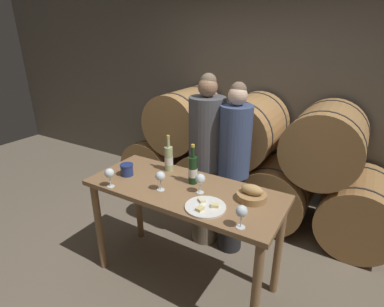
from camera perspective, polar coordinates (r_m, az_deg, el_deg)
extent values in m
plane|color=#726654|center=(2.97, -1.42, -22.52)|extent=(10.00, 10.00, 0.00)
cube|color=#60594F|center=(3.91, 14.04, 14.26)|extent=(10.00, 0.12, 3.20)
cylinder|color=#A87A47|center=(4.33, -5.94, -1.36)|extent=(0.75, 0.85, 0.75)
cylinder|color=#2D2D33|center=(4.13, -8.18, -2.64)|extent=(0.76, 0.02, 0.76)
cylinder|color=#2D2D33|center=(4.53, -3.90, -0.20)|extent=(0.76, 0.02, 0.76)
cylinder|color=#A87A47|center=(3.92, 4.06, -3.88)|extent=(0.75, 0.85, 0.75)
cylinder|color=#2D2D33|center=(3.71, 2.13, -5.46)|extent=(0.76, 0.02, 0.76)
cylinder|color=#2D2D33|center=(4.14, 5.78, -2.46)|extent=(0.76, 0.02, 0.76)
cylinder|color=#A87A47|center=(3.67, 15.97, -6.69)|extent=(0.75, 0.85, 0.75)
cylinder|color=#2D2D33|center=(3.43, 14.71, -8.62)|extent=(0.76, 0.02, 0.76)
cylinder|color=#2D2D33|center=(3.90, 17.07, -4.99)|extent=(0.76, 0.02, 0.76)
cylinder|color=#A87A47|center=(3.60, 29.12, -9.43)|extent=(0.75, 0.85, 0.75)
cylinder|color=#2D2D33|center=(3.36, 28.84, -11.63)|extent=(0.76, 0.02, 0.76)
cylinder|color=#2D2D33|center=(3.84, 29.37, -7.51)|extent=(0.76, 0.02, 0.76)
cylinder|color=#A87A47|center=(3.88, -1.27, 6.53)|extent=(0.75, 0.85, 0.75)
cylinder|color=#2D2D33|center=(3.66, -3.55, 5.54)|extent=(0.76, 0.02, 0.76)
cylinder|color=#2D2D33|center=(4.10, 0.77, 7.40)|extent=(0.76, 0.02, 0.76)
cylinder|color=#A87A47|center=(3.52, 10.50, 4.54)|extent=(0.75, 0.85, 0.75)
cylinder|color=#2D2D33|center=(3.28, 8.79, 3.35)|extent=(0.76, 0.02, 0.76)
cylinder|color=#2D2D33|center=(3.77, 12.00, 5.58)|extent=(0.76, 0.02, 0.76)
cylinder|color=#A87A47|center=(3.34, 24.12, 2.00)|extent=(0.75, 0.85, 0.75)
cylinder|color=#2D2D33|center=(3.08, 23.39, 0.54)|extent=(0.76, 0.02, 0.76)
cylinder|color=#2D2D33|center=(3.60, 24.74, 3.25)|extent=(0.76, 0.02, 0.76)
cylinder|color=olive|center=(2.92, -17.27, -13.28)|extent=(0.06, 0.06, 0.89)
cylinder|color=olive|center=(2.26, 12.02, -24.93)|extent=(0.06, 0.06, 0.89)
cylinder|color=olive|center=(3.23, -10.16, -8.81)|extent=(0.06, 0.06, 0.89)
cylinder|color=olive|center=(2.66, 16.15, -17.05)|extent=(0.06, 0.06, 0.89)
cube|color=olive|center=(2.42, -1.63, -6.95)|extent=(1.60, 0.66, 0.04)
cylinder|color=#756651|center=(3.17, 2.58, -9.43)|extent=(0.28, 0.28, 0.86)
cylinder|color=#4C4C51|center=(2.85, 2.84, 3.95)|extent=(0.34, 0.34, 0.68)
sphere|color=#997051|center=(2.74, 3.01, 12.54)|extent=(0.18, 0.18, 0.18)
sphere|color=#75604C|center=(2.75, 3.14, 13.59)|extent=(0.15, 0.15, 0.15)
cylinder|color=#232326|center=(3.07, 7.45, -11.02)|extent=(0.24, 0.24, 0.84)
cylinder|color=#3D4C75|center=(2.74, 8.21, 2.27)|extent=(0.29, 0.29, 0.66)
sphere|color=beige|center=(2.63, 8.71, 10.84)|extent=(0.17, 0.17, 0.17)
sphere|color=#75604C|center=(2.63, 8.86, 11.88)|extent=(0.14, 0.14, 0.14)
cylinder|color=#193819|center=(2.43, 0.17, -3.22)|extent=(0.07, 0.07, 0.23)
cylinder|color=#193819|center=(2.37, 0.17, 0.25)|extent=(0.03, 0.03, 0.09)
cylinder|color=gold|center=(2.35, 0.18, 1.48)|extent=(0.03, 0.03, 0.02)
cylinder|color=white|center=(2.44, 0.17, -3.61)|extent=(0.08, 0.08, 0.07)
cylinder|color=#ADBC7F|center=(2.67, -4.44, -1.02)|extent=(0.07, 0.07, 0.22)
cylinder|color=#ADBC7F|center=(2.61, -4.54, 2.11)|extent=(0.03, 0.03, 0.09)
cylinder|color=gold|center=(2.59, -4.58, 3.24)|extent=(0.03, 0.03, 0.02)
cylinder|color=white|center=(2.68, -4.43, -1.38)|extent=(0.08, 0.08, 0.07)
cylinder|color=navy|center=(2.66, -12.29, -3.04)|extent=(0.11, 0.11, 0.10)
cylinder|color=navy|center=(2.64, -12.37, -2.15)|extent=(0.11, 0.11, 0.01)
cylinder|color=#A87F4C|center=(2.28, 11.27, -8.04)|extent=(0.22, 0.22, 0.05)
ellipsoid|color=tan|center=(2.25, 11.38, -6.79)|extent=(0.17, 0.10, 0.08)
cylinder|color=white|center=(2.15, 2.56, -10.12)|extent=(0.29, 0.29, 0.01)
cube|color=beige|center=(2.14, 4.36, -9.83)|extent=(0.07, 0.06, 0.02)
cube|color=beige|center=(2.20, 1.85, -8.88)|extent=(0.07, 0.07, 0.02)
cube|color=#E0CC7F|center=(2.10, 1.51, -10.47)|extent=(0.05, 0.06, 0.02)
cylinder|color=white|center=(2.51, -15.20, -6.06)|extent=(0.06, 0.06, 0.00)
cylinder|color=white|center=(2.50, -15.30, -5.16)|extent=(0.01, 0.01, 0.08)
sphere|color=white|center=(2.46, -15.47, -3.61)|extent=(0.08, 0.08, 0.08)
cylinder|color=white|center=(2.39, -5.95, -6.88)|extent=(0.06, 0.06, 0.00)
cylinder|color=white|center=(2.37, -5.99, -5.95)|extent=(0.01, 0.01, 0.08)
sphere|color=white|center=(2.34, -6.06, -4.32)|extent=(0.08, 0.08, 0.08)
cylinder|color=white|center=(2.34, 1.56, -7.42)|extent=(0.06, 0.06, 0.00)
cylinder|color=white|center=(2.32, 1.57, -6.48)|extent=(0.01, 0.01, 0.08)
sphere|color=white|center=(2.29, 1.59, -4.82)|extent=(0.08, 0.08, 0.08)
cylinder|color=white|center=(1.99, 9.23, -13.67)|extent=(0.06, 0.06, 0.00)
cylinder|color=white|center=(1.96, 9.31, -12.62)|extent=(0.01, 0.01, 0.08)
sphere|color=white|center=(1.92, 9.44, -10.78)|extent=(0.08, 0.08, 0.08)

